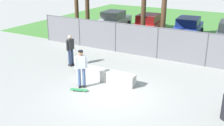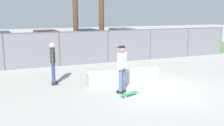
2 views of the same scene
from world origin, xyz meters
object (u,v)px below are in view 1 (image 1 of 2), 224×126
(skateboarder, at_px, (81,67))
(car_blue, at_px, (188,28))
(car_silver, at_px, (114,20))
(car_red, at_px, (149,24))
(concrete_ledge, at_px, (105,75))
(skateboard, at_px, (79,90))
(bystander, at_px, (70,49))

(skateboarder, xyz_separation_m, car_blue, (1.90, 11.87, -0.19))
(car_silver, distance_m, car_red, 3.38)
(car_red, height_order, car_blue, same)
(concrete_ledge, height_order, car_silver, car_silver)
(skateboard, relative_size, car_silver, 0.19)
(skateboarder, distance_m, car_silver, 12.65)
(skateboarder, height_order, car_blue, skateboarder)
(skateboard, height_order, car_silver, car_silver)
(car_red, distance_m, bystander, 9.59)
(skateboard, xyz_separation_m, car_blue, (1.77, 12.31, 0.77))
(skateboarder, relative_size, car_silver, 0.43)
(skateboarder, relative_size, bystander, 1.01)
(car_silver, distance_m, car_blue, 6.67)
(car_silver, distance_m, bystander, 9.88)
(car_red, height_order, bystander, bystander)
(skateboard, relative_size, bystander, 0.45)
(concrete_ledge, distance_m, skateboard, 1.70)
(concrete_ledge, bearing_deg, skateboard, -105.60)
(car_red, bearing_deg, car_blue, 3.00)
(concrete_ledge, relative_size, car_blue, 0.76)
(bystander, bearing_deg, car_silver, 104.52)
(skateboard, xyz_separation_m, bystander, (-2.42, 2.59, 0.94))
(skateboard, bearing_deg, bystander, 133.02)
(car_silver, bearing_deg, bystander, -75.48)
(concrete_ledge, height_order, bystander, bystander)
(car_silver, bearing_deg, concrete_ledge, -63.05)
(skateboarder, bearing_deg, skateboard, -73.58)
(concrete_ledge, height_order, skateboarder, skateboarder)
(bystander, bearing_deg, skateboarder, -43.23)
(concrete_ledge, xyz_separation_m, car_silver, (-5.35, 10.53, 0.54))
(concrete_ledge, height_order, car_red, car_red)
(concrete_ledge, relative_size, car_silver, 0.76)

